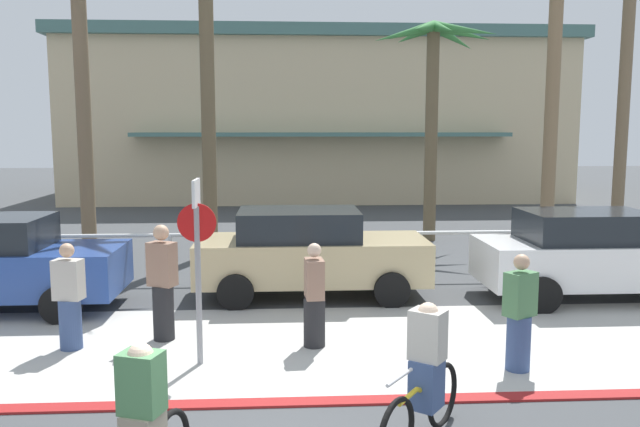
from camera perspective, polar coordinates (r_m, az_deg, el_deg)
The scene contains 18 objects.
ground_plane at distance 15.41m, azimuth -3.48°, elevation -4.60°, with size 80.00×80.00×0.00m, color #424447.
sidewalk_strip at distance 9.81m, azimuth -3.57°, elevation -11.65°, with size 44.00×4.00×0.02m, color beige.
curb_paint at distance 7.94m, azimuth -3.63°, elevation -16.34°, with size 44.00×0.24×0.03m, color maroon.
building_backdrop at distance 33.07m, azimuth -0.48°, elevation 8.44°, with size 22.70×13.33×7.52m.
rail_fence at distance 13.78m, azimuth -3.52°, elevation -2.51°, with size 18.63×0.08×1.04m.
stop_sign_bike_lane at distance 8.81m, azimuth -10.79°, elevation -2.75°, with size 0.52×0.56×2.56m.
palm_tree_2 at distance 17.11m, azimuth -20.40°, elevation 15.66°, with size 3.50×2.98×7.52m.
palm_tree_3 at distance 16.79m, azimuth -10.14°, elevation 17.91°, with size 3.21×3.18×8.79m.
palm_tree_4 at distance 18.92m, azimuth 10.02°, elevation 12.50°, with size 3.50×3.02×6.24m.
palm_tree_5 at distance 18.48m, azimuth 20.13°, elevation 16.12°, with size 3.15×2.77×8.16m.
palm_tree_6 at distance 21.80m, azimuth 25.73°, elevation 16.39°, with size 3.11×2.97×9.54m.
car_tan_2 at distance 12.44m, azimuth -1.00°, elevation -3.42°, with size 4.40×2.02×1.69m.
car_white_3 at distance 13.29m, azimuth 23.06°, elevation -3.32°, with size 4.40×2.02×1.69m.
cyclist_yellow_1 at distance 6.91m, azimuth 9.24°, elevation -14.08°, with size 1.15×1.49×1.50m.
pedestrian_0 at distance 10.15m, azimuth -21.27°, elevation -7.27°, with size 0.44×0.37×1.59m.
pedestrian_1 at distance 10.13m, azimuth -13.73°, elevation -6.34°, with size 0.47×0.42×1.80m.
pedestrian_2 at distance 9.58m, azimuth -0.50°, elevation -7.68°, with size 0.34×0.42×1.57m.
pedestrian_3 at distance 9.05m, azimuth 17.21°, elevation -8.83°, with size 0.48×0.44×1.60m.
Camera 1 is at (0.06, -5.07, 3.22)m, focal length 36.20 mm.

